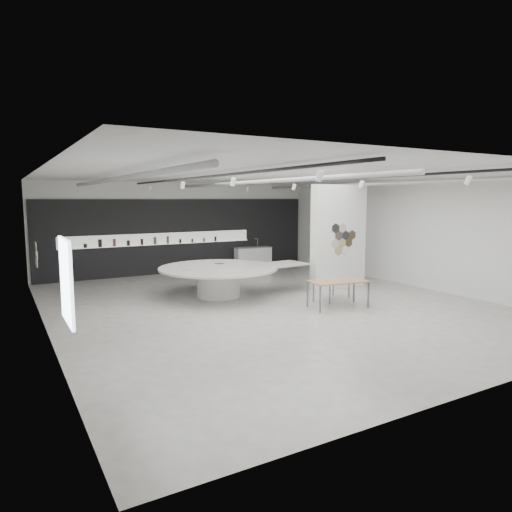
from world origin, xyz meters
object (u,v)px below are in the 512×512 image
display_island (221,277)px  kitchen_counter (253,257)px  sample_table_wood (338,283)px  sample_table_stone (332,281)px  partition_column (339,237)px

display_island → kitchen_counter: kitchen_counter is taller
sample_table_wood → sample_table_stone: bearing=61.2°
sample_table_wood → kitchen_counter: kitchen_counter is taller
display_island → sample_table_stone: display_island is taller
partition_column → sample_table_wood: bearing=-129.8°
display_island → sample_table_stone: size_ratio=3.63×
display_island → sample_table_stone: (2.78, -2.14, -0.03)m
sample_table_stone → kitchen_counter: kitchen_counter is taller
sample_table_wood → kitchen_counter: bearing=78.6°
partition_column → display_island: 4.44m
partition_column → kitchen_counter: partition_column is taller
kitchen_counter → sample_table_stone: bearing=-93.2°
display_island → sample_table_wood: 3.79m
display_island → kitchen_counter: 6.21m
sample_table_stone → kitchen_counter: bearing=80.9°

